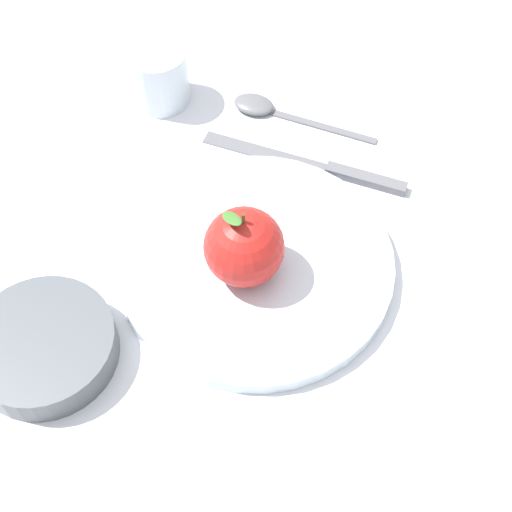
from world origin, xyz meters
name	(u,v)px	position (x,y,z in m)	size (l,w,h in m)	color
ground_plane	(260,260)	(0.00, 0.00, 0.00)	(2.40, 2.40, 0.00)	silver
dinner_plate	(256,262)	(0.01, 0.01, 0.01)	(0.27, 0.27, 0.02)	silver
apple	(244,247)	(0.02, 0.02, 0.05)	(0.08, 0.08, 0.09)	#B21E19
side_bowl	(43,345)	(0.21, 0.05, 0.02)	(0.13, 0.13, 0.03)	#4C5156
cup	(158,74)	(0.05, -0.25, 0.04)	(0.07, 0.07, 0.07)	silver
knife	(322,167)	(-0.10, -0.10, 0.00)	(0.20, 0.15, 0.01)	#59595E
spoon	(269,109)	(-0.06, -0.20, 0.01)	(0.15, 0.12, 0.01)	#59595E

